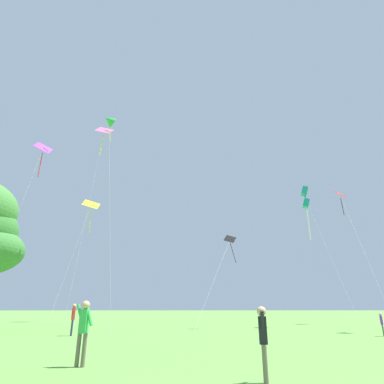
% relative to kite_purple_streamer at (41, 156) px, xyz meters
% --- Properties ---
extents(kite_purple_streamer, '(2.06, 9.24, 20.93)m').
position_rel_kite_purple_streamer_xyz_m(kite_purple_streamer, '(0.00, 0.00, 0.00)').
color(kite_purple_streamer, purple).
rests_on(kite_purple_streamer, ground_plane).
extents(kite_pink_low, '(2.37, 7.31, 25.15)m').
position_rel_kite_purple_streamer_xyz_m(kite_pink_low, '(6.31, 2.94, 4.19)').
color(kite_pink_low, pink).
rests_on(kite_pink_low, ground_plane).
extents(kite_teal_box, '(0.89, 6.68, 12.74)m').
position_rel_kite_purple_streamer_xyz_m(kite_teal_box, '(29.07, -6.13, -7.35)').
color(kite_teal_box, teal).
rests_on(kite_teal_box, ground_plane).
extents(kite_green_small, '(3.40, 5.50, 18.08)m').
position_rel_kite_purple_streamer_xyz_m(kite_green_small, '(10.52, -10.19, -1.40)').
color(kite_green_small, green).
rests_on(kite_green_small, ground_plane).
extents(kite_black_large, '(4.01, 6.77, 7.65)m').
position_rel_kite_purple_streamer_xyz_m(kite_black_large, '(21.24, -8.08, -12.22)').
color(kite_black_large, black).
rests_on(kite_black_large, ground_plane).
extents(kite_red_high, '(3.10, 10.47, 14.71)m').
position_rel_kite_purple_streamer_xyz_m(kite_red_high, '(35.55, -0.46, -5.59)').
color(kite_red_high, red).
rests_on(kite_red_high, ground_plane).
extents(kite_yellow_diamond, '(2.10, 9.14, 15.39)m').
position_rel_kite_purple_streamer_xyz_m(kite_yellow_diamond, '(4.83, 5.79, -5.17)').
color(kite_yellow_diamond, yellow).
rests_on(kite_yellow_diamond, ground_plane).
extents(person_child_small, '(0.26, 0.39, 1.29)m').
position_rel_kite_purple_streamer_xyz_m(person_child_small, '(29.11, -15.17, -18.07)').
color(person_child_small, '#665B4C').
rests_on(person_child_small, ground_plane).
extents(person_near_tree, '(0.27, 0.58, 1.81)m').
position_rel_kite_purple_streamer_xyz_m(person_near_tree, '(10.70, -14.44, -17.76)').
color(person_near_tree, '#2D3351').
rests_on(person_near_tree, ground_plane).
extents(person_in_red_shirt, '(0.58, 0.24, 1.78)m').
position_rel_kite_purple_streamer_xyz_m(person_in_red_shirt, '(14.48, -25.18, -17.78)').
color(person_in_red_shirt, '#665B4C').
rests_on(person_in_red_shirt, ground_plane).
extents(person_foreground_watcher, '(0.22, 0.52, 1.61)m').
position_rel_kite_purple_streamer_xyz_m(person_foreground_watcher, '(19.25, -27.42, -17.88)').
color(person_foreground_watcher, '#665B4C').
rests_on(person_foreground_watcher, ground_plane).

